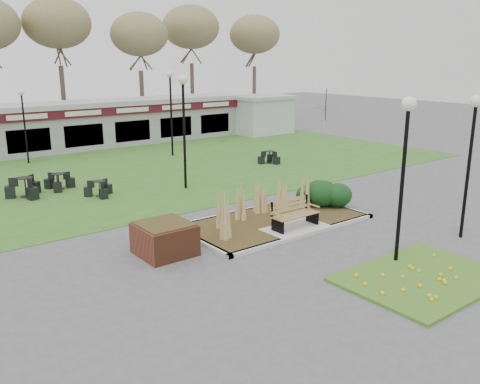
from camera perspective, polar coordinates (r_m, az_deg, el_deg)
ground at (r=16.78m, az=6.57°, el=-4.51°), size 100.00×100.00×0.00m
lawn at (r=26.39m, az=-11.86°, el=2.45°), size 34.00×16.00×0.02m
flower_bed at (r=14.08m, az=19.85°, el=-8.93°), size 4.20×3.00×0.16m
planting_bed at (r=18.44m, az=6.54°, el=-1.53°), size 6.75×3.40×1.27m
park_bench at (r=16.77m, az=6.03°, el=-2.39°), size 1.70×0.66×0.93m
brick_planter at (r=14.89m, az=-8.46°, el=-5.18°), size 1.50×1.50×0.95m
food_pavilion at (r=33.41m, az=-18.06°, el=7.15°), size 24.60×3.40×2.90m
service_hut at (r=38.48m, az=2.42°, el=8.75°), size 4.40×3.40×2.83m
tree_backdrop at (r=40.92m, az=-22.93°, el=17.70°), size 47.24×5.24×10.36m
lamp_post_near_left at (r=14.05m, az=18.08°, el=5.11°), size 0.38×0.38×4.57m
lamp_post_near_right at (r=16.95m, az=24.64°, el=5.80°), size 0.37×0.37×4.47m
lamp_post_mid_right at (r=21.71m, az=-6.37°, el=9.50°), size 0.40×0.40×4.86m
lamp_post_far_right at (r=29.46m, az=-7.81°, el=10.84°), size 0.40×0.40×4.86m
lamp_post_far_left at (r=29.35m, az=-23.19°, el=8.49°), size 0.33×0.33×3.95m
bistro_set_a at (r=23.27m, az=-19.65°, el=0.85°), size 1.18×1.30×0.69m
bistro_set_b at (r=22.48m, az=-22.92°, el=0.16°), size 1.50×1.43×0.81m
bistro_set_c at (r=21.60m, az=-15.47°, el=0.10°), size 1.21×1.09×0.64m
bistro_set_d at (r=27.47m, az=3.30°, el=3.71°), size 1.19×1.18×0.65m
patio_umbrella at (r=36.11m, az=9.55°, el=8.27°), size 1.95×1.99×2.40m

